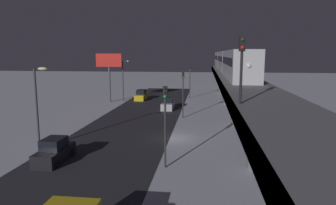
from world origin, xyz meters
TOP-DOWN VIEW (x-y plane):
  - ground_plane at (0.00, 0.00)m, footprint 240.00×240.00m
  - avenue_asphalt at (5.79, 0.00)m, footprint 11.00×93.95m
  - elevated_railway at (-7.26, 0.00)m, footprint 5.00×93.95m
  - subway_train at (-7.36, -26.17)m, footprint 2.94×55.47m
  - rail_signal at (-5.40, 12.59)m, footprint 0.36×0.41m
  - sedan_black at (8.99, 8.09)m, footprint 1.91×4.39m
  - sedan_silver at (2.59, -17.27)m, footprint 1.80×4.53m
  - sedan_yellow at (8.99, -26.78)m, footprint 1.80×4.71m
  - traffic_light_near at (-0.31, 8.39)m, footprint 0.32×0.44m
  - traffic_light_mid at (-0.31, -10.67)m, footprint 0.32×0.44m
  - traffic_light_far at (-0.31, -29.73)m, footprint 0.32×0.44m
  - commercial_billboard at (14.22, -23.48)m, footprint 4.80×0.36m
  - street_lamp_near at (11.86, 5.00)m, footprint 1.35×0.44m
  - street_lamp_far at (11.86, -25.00)m, footprint 1.35×0.44m

SIDE VIEW (x-z plane):
  - ground_plane at x=0.00m, z-range 0.00..0.00m
  - avenue_asphalt at x=5.79m, z-range 0.00..0.01m
  - sedan_black at x=8.99m, z-range -0.20..1.77m
  - sedan_yellow at x=8.99m, z-range -0.19..1.78m
  - sedan_silver at x=2.59m, z-range -0.19..1.78m
  - traffic_light_near at x=-0.31m, z-range 1.00..7.40m
  - traffic_light_mid at x=-0.31m, z-range 1.00..7.40m
  - traffic_light_far at x=-0.31m, z-range 1.00..7.40m
  - street_lamp_near at x=11.86m, z-range 0.99..8.64m
  - street_lamp_far at x=11.86m, z-range 0.99..8.64m
  - elevated_railway at x=-7.26m, z-range 2.15..8.01m
  - commercial_billboard at x=14.22m, z-range 2.38..11.28m
  - subway_train at x=-7.36m, z-range 5.94..9.34m
  - rail_signal at x=-5.40m, z-range 6.59..10.59m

